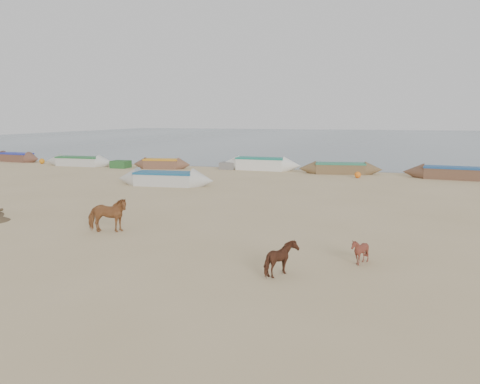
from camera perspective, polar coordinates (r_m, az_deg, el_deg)
name	(u,v)px	position (r m, az deg, el deg)	size (l,w,h in m)	color
ground	(207,237)	(16.61, -4.03, -5.52)	(140.00, 140.00, 0.00)	tan
sea	(353,138)	(97.26, 13.56, 6.46)	(160.00, 160.00, 0.00)	slate
cow_adult	(107,215)	(17.81, -15.87, -2.72)	(0.69, 1.52, 1.29)	brown
calf_front	(360,251)	(13.96, 14.41, -7.01)	(0.62, 0.70, 0.77)	maroon
calf_right	(282,259)	(12.59, 5.13, -8.19)	(0.91, 0.78, 0.92)	#51291A
near_canoe	(165,179)	(29.23, -9.12, 1.62)	(6.19, 1.48, 0.84)	beige
waterline_canoes	(293,166)	(36.17, 6.45, 3.12)	(59.67, 4.61, 1.00)	brown
beach_clutter	(350,171)	(34.85, 13.30, 2.49)	(45.85, 3.43, 0.64)	#295B29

